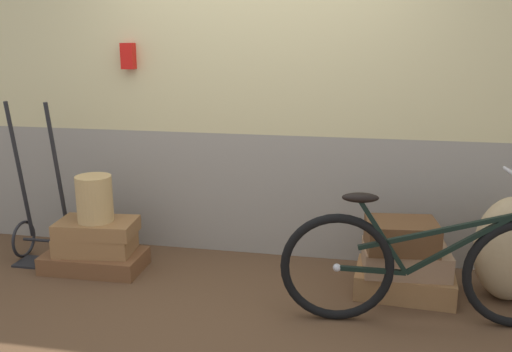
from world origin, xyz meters
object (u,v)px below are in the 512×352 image
bicycle (427,268)px  suitcase_1 (96,243)px  suitcase_3 (404,281)px  luggage_trolley (43,225)px  suitcase_2 (97,228)px  wicker_basket (95,199)px  burlap_sack (511,249)px  suitcase_5 (401,235)px  suitcase_4 (405,259)px  suitcase_0 (95,261)px

bicycle → suitcase_1: bearing=171.1°
suitcase_3 → luggage_trolley: size_ratio=0.52×
suitcase_2 → wicker_basket: 0.23m
suitcase_2 → burlap_sack: size_ratio=0.81×
suitcase_5 → suitcase_1: bearing=173.1°
suitcase_4 → wicker_basket: wicker_basket is taller
suitcase_0 → wicker_basket: (0.03, 0.02, 0.49)m
suitcase_1 → wicker_basket: wicker_basket is taller
burlap_sack → suitcase_0: bearing=-178.3°
suitcase_5 → bicycle: bicycle is taller
wicker_basket → luggage_trolley: (-0.51, 0.08, -0.27)m
suitcase_2 → bicycle: 2.40m
wicker_basket → suitcase_1: bearing=-177.6°
bicycle → suitcase_4: bearing=103.9°
suitcase_1 → burlap_sack: (2.96, 0.07, 0.16)m
suitcase_1 → suitcase_4: size_ratio=1.01×
bicycle → suitcase_0: bearing=171.5°
suitcase_2 → suitcase_3: bearing=-5.0°
suitcase_4 → bicycle: bicycle is taller
suitcase_0 → suitcase_2: (0.03, 0.02, 0.26)m
suitcase_1 → suitcase_2: bearing=13.4°
suitcase_5 → luggage_trolley: luggage_trolley is taller
burlap_sack → bicycle: bicycle is taller
suitcase_3 → suitcase_5: size_ratio=1.43×
suitcase_2 → burlap_sack: (2.95, 0.07, 0.03)m
suitcase_1 → wicker_basket: 0.36m
suitcase_2 → burlap_sack: bearing=-4.2°
suitcase_4 → suitcase_3: bearing=61.1°
suitcase_0 → bicycle: bearing=-9.8°
suitcase_2 → suitcase_5: suitcase_5 is taller
suitcase_0 → suitcase_4: (2.30, 0.03, 0.19)m
suitcase_5 → burlap_sack: size_ratio=0.64×
suitcase_5 → burlap_sack: bearing=1.4°
suitcase_4 → wicker_basket: size_ratio=1.62×
suitcase_0 → wicker_basket: size_ratio=2.15×
suitcase_1 → bicycle: bearing=-15.0°
suitcase_2 → suitcase_4: suitcase_2 is taller
suitcase_0 → bicycle: bicycle is taller
suitcase_3 → luggage_trolley: luggage_trolley is taller
suitcase_5 → luggage_trolley: size_ratio=0.36×
suitcase_2 → bicycle: size_ratio=0.32×
suitcase_0 → bicycle: 2.44m
burlap_sack → wicker_basket: bearing=-178.6°
suitcase_1 → luggage_trolley: (-0.49, 0.08, 0.09)m
suitcase_0 → suitcase_3: suitcase_3 is taller
suitcase_0 → suitcase_5: bearing=-1.4°
suitcase_3 → bicycle: (0.09, -0.40, 0.28)m
suitcase_0 → luggage_trolley: size_ratio=0.59×
bicycle → luggage_trolley: bearing=171.0°
suitcase_1 → suitcase_5: (2.25, -0.02, 0.24)m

